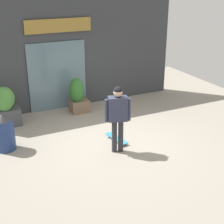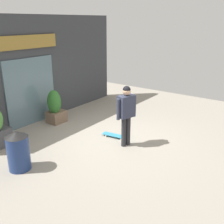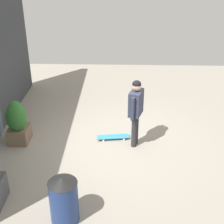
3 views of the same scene
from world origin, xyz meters
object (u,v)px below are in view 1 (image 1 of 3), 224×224
(trash_bin, at_px, (4,132))
(planter_box_left, at_px, (5,103))
(skateboard, at_px, (116,138))
(skateboarder, at_px, (118,112))
(planter_box_right, at_px, (77,95))

(trash_bin, bearing_deg, planter_box_left, 78.55)
(skateboard, bearing_deg, skateboarder, 148.30)
(planter_box_left, bearing_deg, planter_box_right, 1.88)
(skateboard, height_order, trash_bin, trash_bin)
(skateboard, height_order, planter_box_left, planter_box_left)
(skateboarder, xyz_separation_m, planter_box_left, (-2.24, 2.84, -0.36))
(skateboarder, relative_size, skateboard, 2.05)
(skateboard, height_order, planter_box_right, planter_box_right)
(planter_box_left, xyz_separation_m, trash_bin, (-0.30, -1.50, -0.22))
(skateboarder, relative_size, trash_bin, 1.79)
(skateboarder, bearing_deg, planter_box_left, 55.85)
(skateboarder, distance_m, trash_bin, 2.93)
(planter_box_left, height_order, planter_box_right, planter_box_left)
(trash_bin, bearing_deg, planter_box_right, 31.57)
(skateboard, xyz_separation_m, planter_box_left, (-2.48, 2.30, 0.64))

